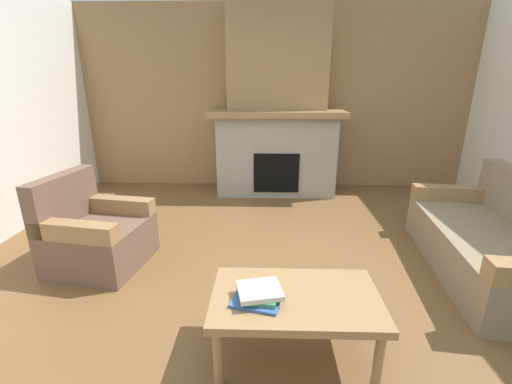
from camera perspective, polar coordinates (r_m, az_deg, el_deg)
The scene contains 7 objects.
ground at distance 2.93m, azimuth 4.53°, elevation -15.81°, with size 9.00×9.00×0.00m, color brown.
wall_back_wood_panel at distance 5.43m, azimuth 3.40°, elevation 15.27°, with size 6.00×0.12×2.70m, color #997047.
fireplace at distance 5.07m, azimuth 3.48°, elevation 12.93°, with size 1.90×0.82×2.70m.
couch at distance 3.64m, azimuth 35.20°, elevation -7.15°, with size 1.04×1.88×0.85m.
armchair at distance 3.47m, azimuth -25.39°, elevation -6.48°, with size 0.87×0.87×0.85m.
coffee_table at distance 2.15m, azimuth 6.63°, elevation -18.01°, with size 1.00×0.60×0.43m.
book_stack_near_edge at distance 2.05m, azimuth 0.48°, elevation -16.84°, with size 0.32×0.28×0.08m.
Camera 1 is at (-0.15, -2.42, 1.65)m, focal length 23.83 mm.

